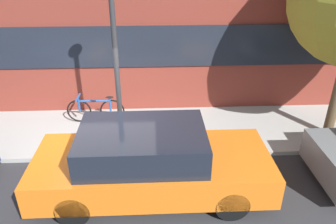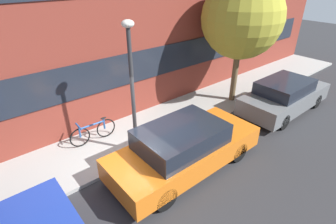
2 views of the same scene
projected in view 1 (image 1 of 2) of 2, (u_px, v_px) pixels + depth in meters
ground_plane at (101, 160)px, 7.40m from camera, size 56.00×56.00×0.00m
sidewalk_strip at (107, 132)px, 8.41m from camera, size 28.00×2.34×0.10m
parked_car_orange at (150, 162)px, 6.20m from camera, size 4.45×1.77×1.39m
bicycle at (95, 109)px, 8.61m from camera, size 1.52×0.44×0.74m
lamp_post at (115, 46)px, 6.57m from camera, size 0.32×0.32×3.84m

